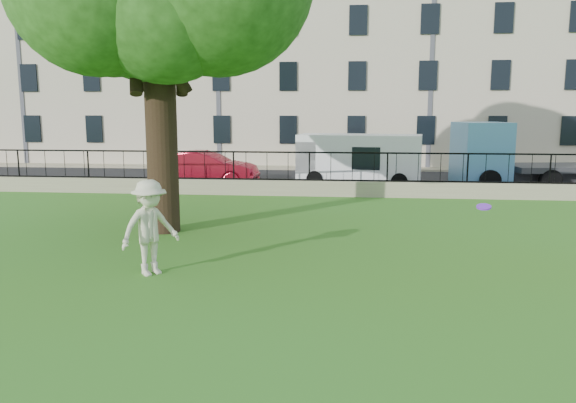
# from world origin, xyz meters

# --- Properties ---
(ground) EXTENTS (120.00, 120.00, 0.00)m
(ground) POSITION_xyz_m (0.00, 0.00, 0.00)
(ground) COLOR #3E741B
(ground) RESTS_ON ground
(retaining_wall) EXTENTS (50.00, 0.40, 0.60)m
(retaining_wall) POSITION_xyz_m (0.00, 12.00, 0.30)
(retaining_wall) COLOR gray
(retaining_wall) RESTS_ON ground
(iron_railing) EXTENTS (50.00, 0.05, 1.13)m
(iron_railing) POSITION_xyz_m (0.00, 12.00, 1.15)
(iron_railing) COLOR black
(iron_railing) RESTS_ON retaining_wall
(street) EXTENTS (60.00, 9.00, 0.01)m
(street) POSITION_xyz_m (0.00, 16.70, 0.01)
(street) COLOR black
(street) RESTS_ON ground
(sidewalk) EXTENTS (60.00, 1.40, 0.12)m
(sidewalk) POSITION_xyz_m (0.00, 21.90, 0.06)
(sidewalk) COLOR gray
(sidewalk) RESTS_ON ground
(building_row) EXTENTS (56.40, 10.40, 13.80)m
(building_row) POSITION_xyz_m (0.00, 27.57, 6.92)
(building_row) COLOR beige
(building_row) RESTS_ON ground
(man) EXTENTS (1.39, 1.42, 1.96)m
(man) POSITION_xyz_m (-2.50, 1.05, 0.98)
(man) COLOR beige
(man) RESTS_ON ground
(frisbee) EXTENTS (0.34, 0.34, 0.12)m
(frisbee) POSITION_xyz_m (4.00, 0.88, 1.56)
(frisbee) COLOR purple
(red_sedan) EXTENTS (4.67, 1.74, 1.52)m
(red_sedan) POSITION_xyz_m (-4.77, 14.47, 0.76)
(red_sedan) COLOR maroon
(red_sedan) RESTS_ON street
(white_van) EXTENTS (5.60, 2.80, 2.25)m
(white_van) POSITION_xyz_m (2.00, 15.40, 1.13)
(white_van) COLOR white
(white_van) RESTS_ON street
(blue_truck) EXTENTS (6.97, 3.28, 2.81)m
(blue_truck) POSITION_xyz_m (9.49, 15.40, 1.41)
(blue_truck) COLOR #508ABC
(blue_truck) RESTS_ON street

